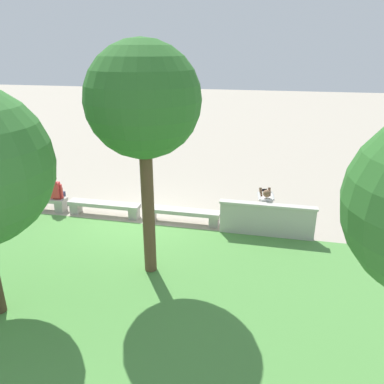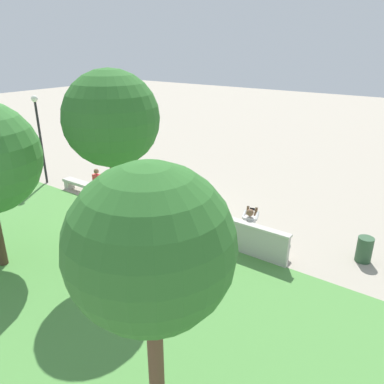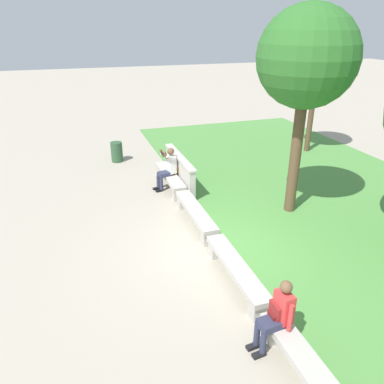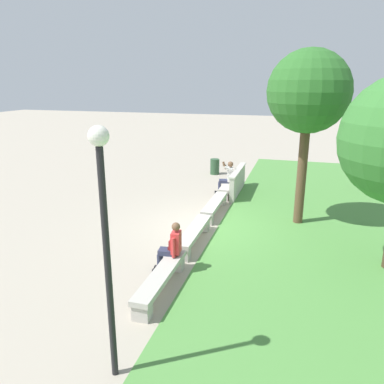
{
  "view_description": "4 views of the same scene",
  "coord_description": "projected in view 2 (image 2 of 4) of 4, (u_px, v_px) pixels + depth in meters",
  "views": [
    {
      "loc": [
        -3.87,
        10.25,
        5.11
      ],
      "look_at": [
        -1.52,
        -0.45,
        0.88
      ],
      "focal_mm": 35.0,
      "sensor_mm": 36.0,
      "label": 1
    },
    {
      "loc": [
        -8.34,
        9.15,
        5.84
      ],
      "look_at": [
        -1.17,
        -0.71,
        1.0
      ],
      "focal_mm": 35.0,
      "sensor_mm": 36.0,
      "label": 2
    },
    {
      "loc": [
        6.91,
        -2.77,
        4.87
      ],
      "look_at": [
        -1.46,
        -0.04,
        0.86
      ],
      "focal_mm": 35.0,
      "sensor_mm": 36.0,
      "label": 3
    },
    {
      "loc": [
        10.59,
        2.66,
        4.4
      ],
      "look_at": [
        -0.72,
        -0.65,
        0.89
      ],
      "focal_mm": 35.0,
      "sensor_mm": 36.0,
      "label": 4
    }
  ],
  "objects": [
    {
      "name": "bench_near",
      "position": [
        183.0,
        218.0,
        12.77
      ],
      "size": [
        2.4,
        0.4,
        0.45
      ],
      "color": "#B7B2A8",
      "rests_on": "ground"
    },
    {
      "name": "lamp_post",
      "position": [
        39.0,
        127.0,
        16.0
      ],
      "size": [
        0.28,
        0.28,
        3.86
      ],
      "color": "black",
      "rests_on": "ground"
    },
    {
      "name": "person_photographer",
      "position": [
        250.0,
        225.0,
        11.3
      ],
      "size": [
        0.53,
        0.78,
        1.32
      ],
      "color": "black",
      "rests_on": "ground"
    },
    {
      "name": "tree_right_background",
      "position": [
        111.0,
        120.0,
        9.37
      ],
      "size": [
        2.44,
        2.44,
        5.32
      ],
      "color": "brown",
      "rests_on": "ground"
    },
    {
      "name": "person_distant",
      "position": [
        99.0,
        182.0,
        15.03
      ],
      "size": [
        0.48,
        0.7,
        1.26
      ],
      "color": "black",
      "rests_on": "ground"
    },
    {
      "name": "bench_mid",
      "position": [
        129.0,
        200.0,
        14.19
      ],
      "size": [
        2.4,
        0.4,
        0.45
      ],
      "color": "#B7B2A8",
      "rests_on": "ground"
    },
    {
      "name": "bench_main",
      "position": [
        250.0,
        239.0,
        11.36
      ],
      "size": [
        2.4,
        0.4,
        0.45
      ],
      "color": "#B7B2A8",
      "rests_on": "ground"
    },
    {
      "name": "backpack",
      "position": [
        100.0,
        184.0,
        14.98
      ],
      "size": [
        0.28,
        0.24,
        0.43
      ],
      "color": "maroon",
      "rests_on": "bench_far"
    },
    {
      "name": "bench_far",
      "position": [
        84.0,
        186.0,
        15.6
      ],
      "size": [
        2.4,
        0.4,
        0.45
      ],
      "color": "#B7B2A8",
      "rests_on": "ground"
    },
    {
      "name": "backrest_wall_with_plaque",
      "position": [
        245.0,
        238.0,
        11.03
      ],
      "size": [
        2.73,
        0.24,
        1.01
      ],
      "color": "#B7B2A8",
      "rests_on": "ground"
    },
    {
      "name": "trash_bin",
      "position": [
        364.0,
        249.0,
        10.68
      ],
      "size": [
        0.44,
        0.44,
        0.75
      ],
      "primitive_type": "cylinder",
      "color": "#2D5133",
      "rests_on": "ground"
    },
    {
      "name": "ground_plane",
      "position": [
        155.0,
        216.0,
        13.6
      ],
      "size": [
        80.0,
        80.0,
        0.0
      ],
      "primitive_type": "plane",
      "color": "#A89E8C"
    },
    {
      "name": "grass_strip",
      "position": [
        49.0,
        271.0,
        10.3
      ],
      "size": [
        22.16,
        8.0,
        0.03
      ],
      "primitive_type": "cube",
      "color": "#518E42",
      "rests_on": "ground"
    },
    {
      "name": "tree_behind_wall",
      "position": [
        151.0,
        249.0,
        4.44
      ],
      "size": [
        2.08,
        2.08,
        4.64
      ],
      "color": "brown",
      "rests_on": "ground"
    }
  ]
}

